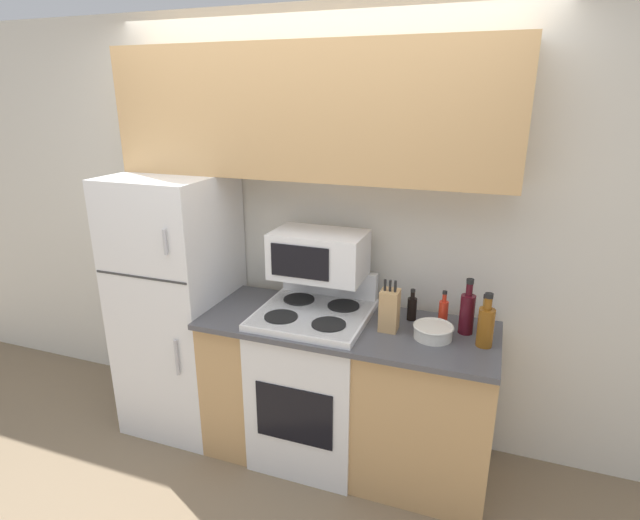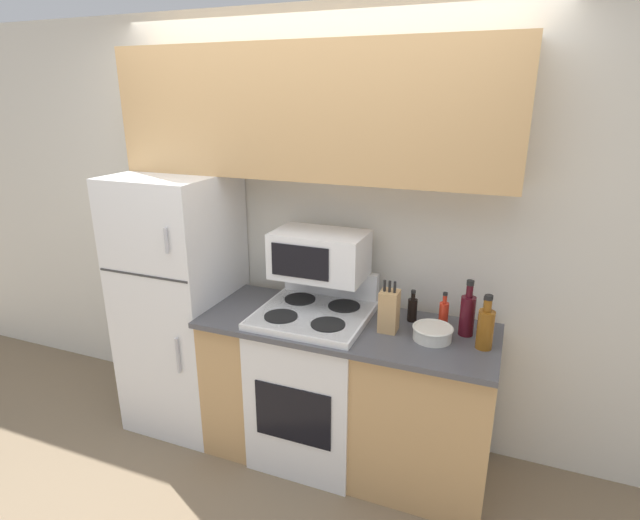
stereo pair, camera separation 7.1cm
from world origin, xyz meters
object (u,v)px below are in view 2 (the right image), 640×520
(refrigerator, at_px, (182,303))
(bottle_whiskey, at_px, (485,328))
(stove, at_px, (314,381))
(bottle_soy_sauce, at_px, (412,309))
(knife_block, at_px, (389,311))
(bottle_vinegar, at_px, (484,323))
(bowl, at_px, (433,333))
(microwave, at_px, (320,254))
(bottle_hot_sauce, at_px, (444,314))
(bottle_wine_red, at_px, (467,314))

(refrigerator, height_order, bottle_whiskey, refrigerator)
(stove, relative_size, bottle_soy_sauce, 6.03)
(knife_block, distance_m, bottle_vinegar, 0.48)
(bowl, height_order, bottle_soy_sauce, bottle_soy_sauce)
(microwave, height_order, bottle_soy_sauce, microwave)
(stove, relative_size, knife_block, 3.83)
(refrigerator, xyz_separation_m, bottle_hot_sauce, (1.61, 0.10, 0.15))
(knife_block, relative_size, bottle_wine_red, 0.94)
(bowl, height_order, bottle_hot_sauce, bottle_hot_sauce)
(microwave, xyz_separation_m, bowl, (0.68, -0.15, -0.29))
(bottle_hot_sauce, bearing_deg, knife_block, -150.72)
(refrigerator, relative_size, microwave, 3.14)
(bottle_vinegar, bearing_deg, stove, -176.04)
(refrigerator, bearing_deg, bottle_vinegar, 0.77)
(bottle_vinegar, bearing_deg, refrigerator, -179.23)
(microwave, height_order, knife_block, microwave)
(bottle_soy_sauce, distance_m, bottle_hot_sauce, 0.17)
(microwave, bearing_deg, knife_block, -16.45)
(bowl, relative_size, bottle_wine_red, 0.69)
(refrigerator, relative_size, bottle_vinegar, 6.81)
(microwave, relative_size, knife_block, 1.83)
(microwave, relative_size, bottle_whiskey, 1.86)
(stove, relative_size, bowl, 5.26)
(bottle_vinegar, xyz_separation_m, bottle_whiskey, (0.01, -0.08, 0.02))
(bottle_hot_sauce, bearing_deg, bottle_whiskey, -36.11)
(bowl, bearing_deg, stove, 178.17)
(stove, relative_size, bottle_hot_sauce, 5.43)
(bowl, distance_m, bottle_whiskey, 0.26)
(refrigerator, xyz_separation_m, bowl, (1.58, -0.06, 0.11))
(bottle_wine_red, bearing_deg, bowl, -142.20)
(refrigerator, relative_size, bowl, 7.91)
(bottle_whiskey, bearing_deg, stove, 178.74)
(stove, relative_size, bottle_vinegar, 4.52)
(microwave, distance_m, bottle_vinegar, 0.95)
(bottle_vinegar, distance_m, bottle_wine_red, 0.10)
(bottle_hot_sauce, relative_size, bottle_wine_red, 0.67)
(bottle_soy_sauce, xyz_separation_m, bottle_whiskey, (0.39, -0.18, 0.04))
(refrigerator, distance_m, bottle_hot_sauce, 1.62)
(bottle_hot_sauce, bearing_deg, bowl, -99.86)
(stove, bearing_deg, bottle_soy_sauce, 17.17)
(bottle_hot_sauce, height_order, bottle_whiskey, bottle_whiskey)
(microwave, xyz_separation_m, bottle_whiskey, (0.93, -0.14, -0.22))
(bottle_hot_sauce, relative_size, bottle_vinegar, 0.83)
(stove, height_order, bottle_whiskey, bottle_whiskey)
(refrigerator, relative_size, stove, 1.51)
(stove, distance_m, knife_block, 0.68)
(knife_block, xyz_separation_m, bottle_whiskey, (0.48, -0.01, -0.00))
(bottle_wine_red, bearing_deg, refrigerator, -178.06)
(stove, distance_m, bottle_soy_sauce, 0.73)
(microwave, bearing_deg, refrigerator, -174.51)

